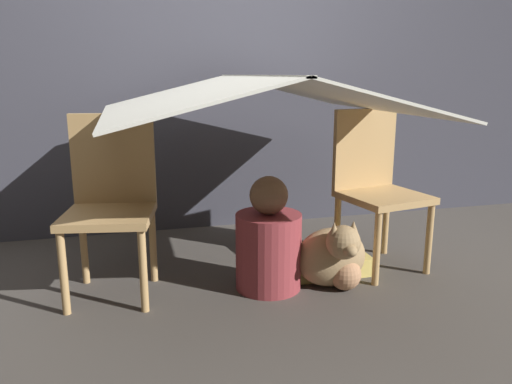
{
  "coord_description": "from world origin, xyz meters",
  "views": [
    {
      "loc": [
        -0.62,
        -2.12,
        1.05
      ],
      "look_at": [
        0.0,
        0.23,
        0.48
      ],
      "focal_mm": 35.0,
      "sensor_mm": 36.0,
      "label": 1
    }
  ],
  "objects_px": {
    "chair_right": "(376,183)",
    "person_front": "(268,243)",
    "dog": "(333,254)",
    "chair_left": "(111,198)"
  },
  "relations": [
    {
      "from": "chair_left",
      "to": "dog",
      "type": "distance_m",
      "value": 1.12
    },
    {
      "from": "chair_right",
      "to": "person_front",
      "type": "height_order",
      "value": "chair_right"
    },
    {
      "from": "chair_left",
      "to": "chair_right",
      "type": "height_order",
      "value": "same"
    },
    {
      "from": "person_front",
      "to": "dog",
      "type": "distance_m",
      "value": 0.33
    },
    {
      "from": "chair_left",
      "to": "chair_right",
      "type": "relative_size",
      "value": 1.0
    },
    {
      "from": "chair_right",
      "to": "person_front",
      "type": "relative_size",
      "value": 1.51
    },
    {
      "from": "chair_right",
      "to": "dog",
      "type": "xyz_separation_m",
      "value": [
        -0.35,
        -0.25,
        -0.3
      ]
    },
    {
      "from": "chair_left",
      "to": "chair_right",
      "type": "distance_m",
      "value": 1.4
    },
    {
      "from": "chair_right",
      "to": "person_front",
      "type": "distance_m",
      "value": 0.72
    },
    {
      "from": "chair_left",
      "to": "chair_right",
      "type": "bearing_deg",
      "value": 10.39
    }
  ]
}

